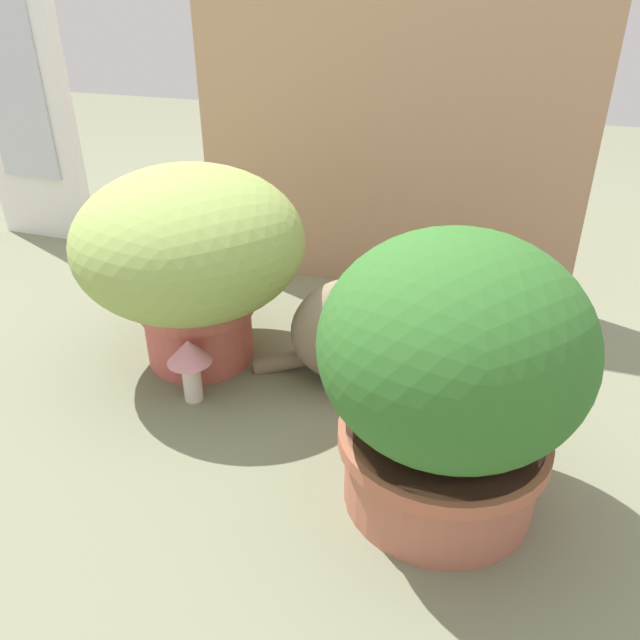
# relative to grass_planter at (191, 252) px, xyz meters

# --- Properties ---
(ground_plane) EXTENTS (6.00, 6.00, 0.00)m
(ground_plane) POSITION_rel_grass_planter_xyz_m (0.19, -0.07, -0.24)
(ground_plane) COLOR #71745A
(cardboard_backdrop) EXTENTS (0.96, 0.03, 0.98)m
(cardboard_backdrop) POSITION_rel_grass_planter_xyz_m (0.26, 0.48, 0.25)
(cardboard_backdrop) COLOR tan
(cardboard_backdrop) RESTS_ON ground
(window_panel_white) EXTENTS (0.32, 0.05, 0.84)m
(window_panel_white) POSITION_rel_grass_planter_xyz_m (-0.81, 0.50, 0.18)
(window_panel_white) COLOR white
(window_panel_white) RESTS_ON ground
(grass_planter) EXTENTS (0.45, 0.45, 0.41)m
(grass_planter) POSITION_rel_grass_planter_xyz_m (0.00, 0.00, 0.00)
(grass_planter) COLOR #C35B52
(grass_planter) RESTS_ON ground
(leafy_planter) EXTENTS (0.38, 0.38, 0.44)m
(leafy_planter) POSITION_rel_grass_planter_xyz_m (0.55, -0.25, -0.01)
(leafy_planter) COLOR #B1664F
(leafy_planter) RESTS_ON ground
(cat) EXTENTS (0.39, 0.26, 0.32)m
(cat) POSITION_rel_grass_planter_xyz_m (0.35, 0.04, -0.12)
(cat) COLOR #7F6F58
(cat) RESTS_ON ground
(mushroom_ornament_pink) EXTENTS (0.09, 0.09, 0.13)m
(mushroom_ornament_pink) POSITION_rel_grass_planter_xyz_m (0.06, -0.14, -0.15)
(mushroom_ornament_pink) COLOR silver
(mushroom_ornament_pink) RESTS_ON ground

